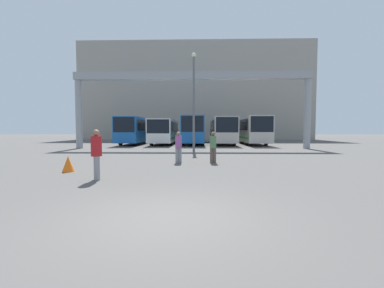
{
  "coord_description": "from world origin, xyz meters",
  "views": [
    {
      "loc": [
        0.68,
        -5.04,
        1.76
      ],
      "look_at": [
        -0.04,
        21.69,
        0.3
      ],
      "focal_mm": 24.0,
      "sensor_mm": 36.0,
      "label": 1
    }
  ],
  "objects_px": {
    "pedestrian_near_right": "(178,146)",
    "lamp_post": "(194,98)",
    "bus_slot_0": "(136,129)",
    "bus_slot_1": "(165,130)",
    "pedestrian_near_left": "(96,153)",
    "pedestrian_near_center": "(213,146)",
    "bus_slot_4": "(250,129)",
    "bus_slot_2": "(193,129)",
    "traffic_cone": "(68,164)",
    "bus_slot_3": "(222,129)"
  },
  "relations": [
    {
      "from": "bus_slot_0",
      "to": "pedestrian_near_left",
      "type": "relative_size",
      "value": 5.99
    },
    {
      "from": "bus_slot_4",
      "to": "pedestrian_near_right",
      "type": "xyz_separation_m",
      "value": [
        -7.62,
        -19.09,
        -1.02
      ]
    },
    {
      "from": "pedestrian_near_center",
      "to": "lamp_post",
      "type": "distance_m",
      "value": 8.97
    },
    {
      "from": "bus_slot_2",
      "to": "bus_slot_1",
      "type": "bearing_deg",
      "value": -177.1
    },
    {
      "from": "bus_slot_3",
      "to": "lamp_post",
      "type": "bearing_deg",
      "value": -107.63
    },
    {
      "from": "pedestrian_near_center",
      "to": "bus_slot_2",
      "type": "bearing_deg",
      "value": 88.83
    },
    {
      "from": "bus_slot_0",
      "to": "bus_slot_1",
      "type": "relative_size",
      "value": 1.03
    },
    {
      "from": "bus_slot_0",
      "to": "bus_slot_4",
      "type": "xyz_separation_m",
      "value": [
        14.41,
        0.76,
        0.04
      ]
    },
    {
      "from": "bus_slot_2",
      "to": "bus_slot_4",
      "type": "bearing_deg",
      "value": 5.8
    },
    {
      "from": "bus_slot_4",
      "to": "pedestrian_near_right",
      "type": "bearing_deg",
      "value": -111.75
    },
    {
      "from": "bus_slot_0",
      "to": "lamp_post",
      "type": "distance_m",
      "value": 12.87
    },
    {
      "from": "bus_slot_1",
      "to": "bus_slot_2",
      "type": "relative_size",
      "value": 0.97
    },
    {
      "from": "bus_slot_1",
      "to": "pedestrian_near_center",
      "type": "height_order",
      "value": "bus_slot_1"
    },
    {
      "from": "traffic_cone",
      "to": "lamp_post",
      "type": "height_order",
      "value": "lamp_post"
    },
    {
      "from": "lamp_post",
      "to": "bus_slot_1",
      "type": "bearing_deg",
      "value": 111.0
    },
    {
      "from": "pedestrian_near_right",
      "to": "lamp_post",
      "type": "height_order",
      "value": "lamp_post"
    },
    {
      "from": "bus_slot_2",
      "to": "pedestrian_near_center",
      "type": "distance_m",
      "value": 18.41
    },
    {
      "from": "bus_slot_0",
      "to": "bus_slot_4",
      "type": "distance_m",
      "value": 14.43
    },
    {
      "from": "pedestrian_near_right",
      "to": "lamp_post",
      "type": "bearing_deg",
      "value": 73.9
    },
    {
      "from": "pedestrian_near_left",
      "to": "pedestrian_near_center",
      "type": "relative_size",
      "value": 1.07
    },
    {
      "from": "bus_slot_3",
      "to": "pedestrian_near_center",
      "type": "distance_m",
      "value": 18.86
    },
    {
      "from": "bus_slot_4",
      "to": "pedestrian_near_center",
      "type": "bearing_deg",
      "value": -106.83
    },
    {
      "from": "bus_slot_1",
      "to": "pedestrian_near_center",
      "type": "relative_size",
      "value": 6.23
    },
    {
      "from": "bus_slot_1",
      "to": "traffic_cone",
      "type": "xyz_separation_m",
      "value": [
        -1.22,
        -21.3,
        -1.39
      ]
    },
    {
      "from": "bus_slot_2",
      "to": "traffic_cone",
      "type": "distance_m",
      "value": 22.08
    },
    {
      "from": "bus_slot_2",
      "to": "pedestrian_near_left",
      "type": "xyz_separation_m",
      "value": [
        -2.91,
        -23.2,
        -0.98
      ]
    },
    {
      "from": "pedestrian_near_center",
      "to": "bus_slot_3",
      "type": "bearing_deg",
      "value": 77.74
    },
    {
      "from": "bus_slot_0",
      "to": "bus_slot_4",
      "type": "bearing_deg",
      "value": 3.04
    },
    {
      "from": "bus_slot_0",
      "to": "bus_slot_1",
      "type": "distance_m",
      "value": 3.61
    },
    {
      "from": "bus_slot_4",
      "to": "pedestrian_near_left",
      "type": "xyz_separation_m",
      "value": [
        -10.11,
        -23.94,
        -0.96
      ]
    },
    {
      "from": "bus_slot_0",
      "to": "traffic_cone",
      "type": "distance_m",
      "value": 21.64
    },
    {
      "from": "bus_slot_0",
      "to": "bus_slot_3",
      "type": "distance_m",
      "value": 10.82
    },
    {
      "from": "bus_slot_2",
      "to": "pedestrian_near_right",
      "type": "height_order",
      "value": "bus_slot_2"
    },
    {
      "from": "bus_slot_2",
      "to": "lamp_post",
      "type": "xyz_separation_m",
      "value": [
        0.24,
        -10.2,
        2.56
      ]
    },
    {
      "from": "bus_slot_4",
      "to": "pedestrian_near_right",
      "type": "height_order",
      "value": "bus_slot_4"
    },
    {
      "from": "bus_slot_2",
      "to": "bus_slot_4",
      "type": "distance_m",
      "value": 7.24
    },
    {
      "from": "bus_slot_3",
      "to": "traffic_cone",
      "type": "height_order",
      "value": "bus_slot_3"
    },
    {
      "from": "pedestrian_near_center",
      "to": "pedestrian_near_right",
      "type": "xyz_separation_m",
      "value": [
        -1.86,
        -0.04,
        0.0
      ]
    },
    {
      "from": "bus_slot_4",
      "to": "pedestrian_near_center",
      "type": "height_order",
      "value": "bus_slot_4"
    },
    {
      "from": "bus_slot_1",
      "to": "bus_slot_4",
      "type": "height_order",
      "value": "bus_slot_4"
    },
    {
      "from": "bus_slot_0",
      "to": "pedestrian_near_right",
      "type": "distance_m",
      "value": 19.57
    },
    {
      "from": "bus_slot_4",
      "to": "bus_slot_0",
      "type": "bearing_deg",
      "value": -176.96
    },
    {
      "from": "bus_slot_3",
      "to": "pedestrian_near_right",
      "type": "bearing_deg",
      "value": -102.09
    },
    {
      "from": "bus_slot_2",
      "to": "pedestrian_near_right",
      "type": "distance_m",
      "value": 18.4
    },
    {
      "from": "bus_slot_4",
      "to": "pedestrian_near_left",
      "type": "bearing_deg",
      "value": -112.9
    },
    {
      "from": "traffic_cone",
      "to": "bus_slot_1",
      "type": "bearing_deg",
      "value": 86.73
    },
    {
      "from": "bus_slot_3",
      "to": "pedestrian_near_left",
      "type": "bearing_deg",
      "value": -105.43
    },
    {
      "from": "pedestrian_near_left",
      "to": "pedestrian_near_right",
      "type": "bearing_deg",
      "value": -53.61
    },
    {
      "from": "bus_slot_4",
      "to": "traffic_cone",
      "type": "distance_m",
      "value": 25.31
    },
    {
      "from": "bus_slot_0",
      "to": "bus_slot_2",
      "type": "height_order",
      "value": "bus_slot_2"
    }
  ]
}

